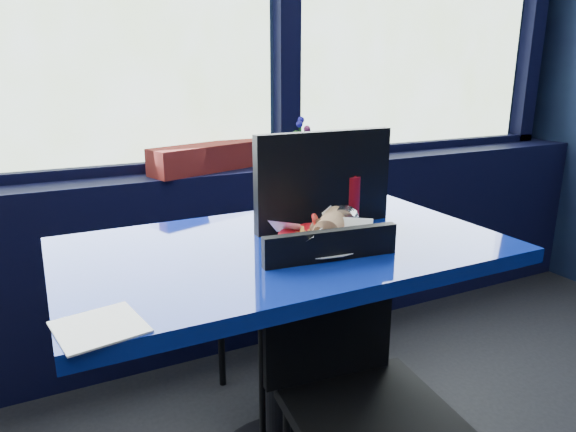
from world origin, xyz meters
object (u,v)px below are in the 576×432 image
Objects in this scene: near_table at (285,303)px; ketchup_bottle at (352,195)px; food_basket at (322,236)px; soda_cup at (318,196)px; chair_near_back at (303,259)px; planter_box at (212,157)px; chair_near_front at (354,376)px; flower_vase at (302,149)px.

ketchup_bottle is at bearing 18.64° from near_table.
food_basket is 0.30m from soda_cup.
chair_near_back reaches higher than ketchup_bottle.
planter_box is 1.78× the size of food_basket.
planter_box is 2.87× the size of ketchup_bottle.
chair_near_back is at bearing -99.80° from planter_box.
near_table is 3.90× the size of food_basket.
soda_cup is (0.12, -0.68, -0.04)m from planter_box.
near_table is 1.45× the size of chair_near_front.
chair_near_back is 5.42× the size of ketchup_bottle.
flower_vase is (0.32, 0.61, 0.27)m from chair_near_back.
flower_vase is 1.02m from food_basket.
near_table is at bearing -120.87° from flower_vase.
ketchup_bottle is at bearing 65.04° from chair_near_front.
soda_cup reaches higher than ketchup_bottle.
planter_box is 2.64× the size of flower_vase.
soda_cup reaches higher than planter_box.
food_basket is 0.27m from ketchup_bottle.
near_table is at bearing 109.22° from food_basket.
soda_cup is (-0.29, -0.66, -0.04)m from flower_vase.
flower_vase is (0.50, 0.84, 0.30)m from near_table.
food_basket is at bearing -140.27° from ketchup_bottle.
planter_box is at bearing 176.10° from flower_vase.
soda_cup is at bearing -114.14° from flower_vase.
food_basket is (-0.11, -0.30, 0.19)m from chair_near_back.
near_table is 4.32× the size of soda_cup.
chair_near_front is at bearing -116.74° from food_basket.
ketchup_bottle is (0.28, 0.09, 0.27)m from near_table.
food_basket is at bearing 70.42° from chair_near_back.
soda_cup is at bearing 41.52° from near_table.
soda_cup is at bearing -97.80° from planter_box.
soda_cup reaches higher than near_table.
planter_box is (0.08, 0.87, 0.29)m from near_table.
near_table is 2.19× the size of planter_box.
near_table is 0.37m from soda_cup.
flower_vase reaches higher than near_table.
flower_vase is 0.78m from ketchup_bottle.
planter_box is at bearing 84.50° from near_table.
food_basket is at bearing -115.20° from flower_vase.
chair_near_back is at bearing 126.20° from soda_cup.
food_basket is (-0.43, -0.92, -0.08)m from flower_vase.
food_basket is at bearing -48.08° from near_table.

